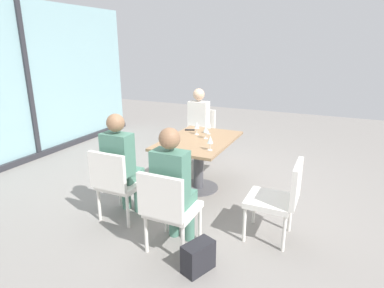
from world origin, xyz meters
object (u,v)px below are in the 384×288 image
chair_front_left (280,196)px  person_side_end (173,183)px  handbag_0 (198,257)px  wine_glass_0 (197,126)px  dining_table_main (199,152)px  chair_far_right (200,132)px  wine_glass_4 (171,133)px  chair_side_end (168,206)px  chair_far_left (117,181)px  wine_glass_3 (209,125)px  person_far_left (122,161)px  coffee_cup (169,137)px  wine_glass_1 (206,129)px  cell_phone_on_table (190,130)px  person_far_right (197,122)px  wine_glass_2 (210,140)px

chair_front_left → person_side_end: person_side_end is taller
handbag_0 → wine_glass_0: bearing=46.7°
dining_table_main → chair_far_right: (1.18, 0.49, -0.05)m
wine_glass_4 → wine_glass_0: bearing=-15.5°
person_side_end → wine_glass_4: size_ratio=6.81×
chair_side_end → chair_front_left: same height
chair_far_left → chair_far_right: (2.37, 0.00, 0.00)m
wine_glass_0 → wine_glass_3: bearing=-54.9°
dining_table_main → wine_glass_4: (-0.30, 0.27, 0.31)m
person_far_left → coffee_cup: 0.89m
chair_side_end → wine_glass_1: 1.61m
wine_glass_1 → person_side_end: bearing=-169.9°
chair_front_left → wine_glass_4: (0.50, 1.52, 0.37)m
chair_side_end → chair_far_left: 0.87m
chair_side_end → chair_far_right: bearing=17.2°
wine_glass_3 → wine_glass_4: bearing=155.1°
chair_side_end → person_side_end: 0.23m
coffee_cup → handbag_0: size_ratio=0.30×
chair_far_right → wine_glass_1: size_ratio=4.70×
chair_far_left → cell_phone_on_table: chair_far_left is taller
person_far_left → wine_glass_4: person_far_left is taller
cell_phone_on_table → chair_side_end: bearing=176.7°
person_far_right → wine_glass_4: size_ratio=6.81×
wine_glass_0 → coffee_cup: bearing=152.9°
chair_front_left → cell_phone_on_table: (1.19, 1.57, 0.24)m
wine_glass_1 → handbag_0: bearing=-159.5°
chair_side_end → person_far_left: 0.94m
chair_side_end → person_side_end: bearing=0.0°
chair_far_right → person_far_right: 0.23m
chair_side_end → person_side_end: (0.11, 0.00, 0.20)m
dining_table_main → chair_side_end: 1.51m
wine_glass_3 → wine_glass_2: bearing=-156.8°
chair_front_left → wine_glass_1: 1.51m
chair_far_left → wine_glass_0: (1.40, -0.37, 0.37)m
chair_side_end → wine_glass_3: 1.86m
dining_table_main → handbag_0: (-1.61, -0.70, -0.41)m
chair_far_right → person_far_left: (-2.26, -0.00, 0.20)m
person_far_right → wine_glass_1: bearing=-150.3°
chair_far_left → wine_glass_1: 1.43m
chair_front_left → wine_glass_1: (0.87, 1.18, 0.37)m
person_far_right → wine_glass_1: (-0.99, -0.57, 0.16)m
chair_far_left → person_far_left: (0.11, -0.00, 0.20)m
chair_far_left → wine_glass_2: 1.20m
person_far_left → wine_glass_1: person_far_left is taller
chair_side_end → cell_phone_on_table: 1.99m
wine_glass_1 → wine_glass_2: bearing=-151.7°
chair_side_end → coffee_cup: chair_side_end is taller
chair_front_left → handbag_0: (-0.82, 0.55, -0.36)m
wine_glass_0 → wine_glass_2: same height
person_far_left → handbag_0: 1.43m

